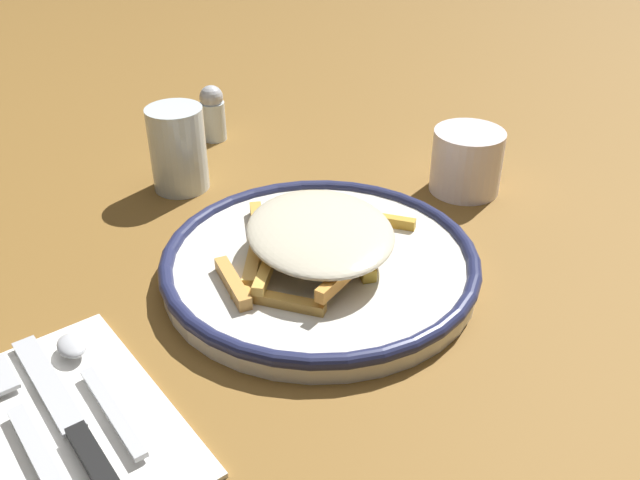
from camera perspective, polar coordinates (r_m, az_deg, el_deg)
name	(u,v)px	position (r m, az deg, el deg)	size (l,w,h in m)	color
ground_plane	(320,275)	(0.66, 0.00, -2.90)	(2.60, 2.60, 0.00)	brown
plate	(320,263)	(0.65, 0.00, -1.90)	(0.30, 0.30, 0.03)	silver
fries_heap	(317,235)	(0.64, -0.21, 0.41)	(0.21, 0.21, 0.04)	gold
napkin	(70,423)	(0.55, -19.90, -14.00)	(0.13, 0.22, 0.01)	white
fork	(24,427)	(0.55, -23.17, -13.94)	(0.03, 0.18, 0.01)	silver
knife	(77,433)	(0.53, -19.34, -14.73)	(0.03, 0.21, 0.01)	black
spoon	(87,370)	(0.57, -18.66, -10.08)	(0.03, 0.15, 0.01)	silver
water_glass	(179,149)	(0.81, -11.54, 7.38)	(0.06, 0.06, 0.10)	silver
coffee_mug	(467,161)	(0.81, 12.03, 6.40)	(0.10, 0.08, 0.07)	white
salt_shaker	(213,113)	(0.93, -8.83, 10.31)	(0.03, 0.03, 0.07)	silver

